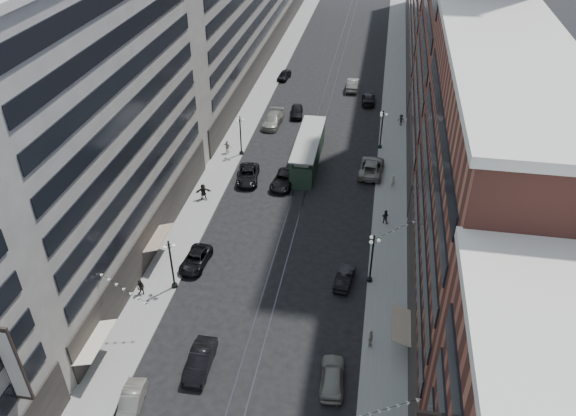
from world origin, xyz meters
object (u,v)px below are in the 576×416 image
Objects in this scene: lamppost_se_mid at (382,128)px; lamppost_se_far at (372,257)px; car_9 at (284,75)px; car_14 at (353,84)px; car_7 at (248,175)px; streetcar at (308,152)px; car_8 at (273,120)px; pedestrian_7 at (385,217)px; car_2 at (196,260)px; pedestrian_8 at (393,181)px; pedestrian_2 at (141,287)px; car_1 at (131,402)px; car_12 at (368,99)px; car_extra_0 at (284,180)px; pedestrian_9 at (401,120)px; pedestrian_5 at (203,191)px; lamppost_sw_mid at (241,134)px; car_11 at (371,167)px; car_4 at (332,377)px; lamppost_sw_far at (171,263)px; pedestrian_6 at (227,147)px; car_5 at (200,361)px; car_10 at (345,278)px; car_13 at (297,111)px; pedestrian_4 at (371,338)px.

lamppost_se_far is at bearing -90.00° from lamppost_se_mid.
car_14 is at bearing -4.97° from car_9.
lamppost_se_far is at bearing -54.15° from car_7.
car_9 is (-8.40, 29.24, -1.02)m from streetcar.
pedestrian_7 reaches higher than car_8.
lamppost_se_mid is 1.13× the size of car_2.
car_2 is 26.63m from pedestrian_8.
car_7 is 17.92m from pedestrian_8.
car_1 is at bearing -62.44° from pedestrian_2.
car_12 is 0.94× the size of car_extra_0.
lamppost_se_far is 1.02× the size of car_extra_0.
lamppost_se_mid is at bearing 61.76° from car_1.
lamppost_se_far is at bearing -69.77° from pedestrian_9.
car_9 is 0.78× the size of car_extra_0.
car_1 is at bearing -101.19° from streetcar.
pedestrian_5 is at bearing -86.11° from car_9.
pedestrian_5 reaches higher than car_8.
lamppost_sw_mid is at bearing 102.73° from car_7.
lamppost_se_mid reaches higher than pedestrian_7.
car_11 is at bearing 98.81° from car_14.
car_2 is at bearing -103.95° from car_extra_0.
pedestrian_2 reaches higher than car_14.
car_2 is 1.04× the size of car_4.
lamppost_sw_mid reaches higher than pedestrian_5.
lamppost_sw_far is 1.13× the size of car_2.
pedestrian_2 is 27.18m from pedestrian_7.
car_12 is at bearing -69.69° from pedestrian_7.
pedestrian_6 is at bearing 69.40° from pedestrian_5.
pedestrian_7 reaches higher than pedestrian_2.
pedestrian_5 is (-4.18, -21.34, 0.27)m from car_8.
car_5 is (5.32, -8.89, -2.28)m from lamppost_sw_far.
car_8 reaches higher than car_4.
lamppost_se_mid is 42.99m from car_5.
car_2 is at bearing 17.83° from pedestrian_8.
lamppost_sw_far is 21.58m from car_extra_0.
lamppost_se_far is at bearing -159.26° from car_10.
car_10 is 0.93× the size of car_13.
car_14 is (7.73, 61.57, 0.08)m from car_5.
pedestrian_4 is at bearing -72.45° from streetcar.
car_12 is (-2.40, 43.36, -2.36)m from lamppost_se_far.
pedestrian_2 is 32.87m from pedestrian_8.
car_8 is 28.47m from pedestrian_7.
car_2 is 3.13× the size of pedestrian_8.
car_8 is at bearing 116.01° from lamppost_se_far.
car_13 is (-10.66, 49.18, -0.03)m from car_4.
pedestrian_8 is at bearing -80.99° from pedestrian_7.
car_1 is 50.35m from car_8.
pedestrian_7 is at bearing -102.23° from car_4.
streetcar is 6.36m from car_extra_0.
lamppost_se_far is 3.54× the size of pedestrian_8.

